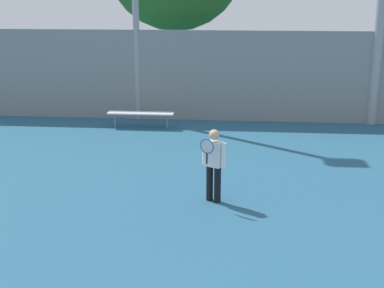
{
  "coord_description": "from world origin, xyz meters",
  "views": [
    {
      "loc": [
        1.63,
        -3.13,
        4.24
      ],
      "look_at": [
        0.56,
        8.43,
        0.88
      ],
      "focal_mm": 50.0,
      "sensor_mm": 36.0,
      "label": 1
    }
  ],
  "objects": [
    {
      "name": "tennis_player",
      "position": [
        1.11,
        7.23,
        0.87
      ],
      "size": [
        0.52,
        0.5,
        1.54
      ],
      "rotation": [
        0.0,
        0.0,
        -0.47
      ],
      "color": "black",
      "rests_on": "ground_plane"
    },
    {
      "name": "bench_courtside_far",
      "position": [
        -1.52,
        13.19,
        0.45
      ],
      "size": [
        2.1,
        0.4,
        0.49
      ],
      "color": "white",
      "rests_on": "ground_plane"
    },
    {
      "name": "back_fence",
      "position": [
        0.0,
        14.42,
        1.49
      ],
      "size": [
        32.07,
        0.06,
        2.98
      ],
      "color": "gray",
      "rests_on": "ground_plane"
    }
  ]
}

